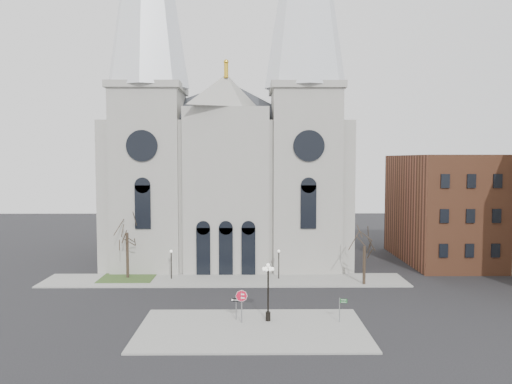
{
  "coord_description": "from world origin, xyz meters",
  "views": [
    {
      "loc": [
        2.97,
        -43.5,
        13.48
      ],
      "look_at": [
        3.42,
        8.0,
        10.08
      ],
      "focal_mm": 35.0,
      "sensor_mm": 36.0,
      "label": 1
    }
  ],
  "objects_px": {
    "globe_lamp": "(268,285)",
    "street_name_sign": "(341,308)",
    "one_way_sign": "(236,304)",
    "stop_sign": "(242,300)"
  },
  "relations": [
    {
      "from": "globe_lamp",
      "to": "stop_sign",
      "type": "bearing_deg",
      "value": -168.24
    },
    {
      "from": "globe_lamp",
      "to": "street_name_sign",
      "type": "xyz_separation_m",
      "value": [
        5.91,
        -0.44,
        -1.81
      ]
    },
    {
      "from": "globe_lamp",
      "to": "one_way_sign",
      "type": "bearing_deg",
      "value": 173.05
    },
    {
      "from": "one_way_sign",
      "to": "street_name_sign",
      "type": "xyz_separation_m",
      "value": [
        8.56,
        -0.77,
        -0.09
      ]
    },
    {
      "from": "globe_lamp",
      "to": "street_name_sign",
      "type": "height_order",
      "value": "globe_lamp"
    },
    {
      "from": "one_way_sign",
      "to": "street_name_sign",
      "type": "distance_m",
      "value": 8.6
    },
    {
      "from": "stop_sign",
      "to": "globe_lamp",
      "type": "height_order",
      "value": "globe_lamp"
    },
    {
      "from": "stop_sign",
      "to": "one_way_sign",
      "type": "xyz_separation_m",
      "value": [
        -0.48,
        0.78,
        -0.61
      ]
    },
    {
      "from": "globe_lamp",
      "to": "street_name_sign",
      "type": "relative_size",
      "value": 2.38
    },
    {
      "from": "stop_sign",
      "to": "globe_lamp",
      "type": "relative_size",
      "value": 0.56
    }
  ]
}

